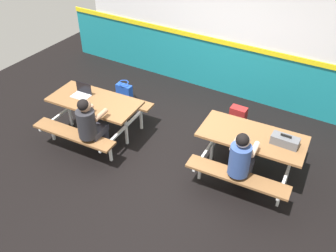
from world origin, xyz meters
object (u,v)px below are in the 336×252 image
object	(u,v)px
student_further	(241,159)
laptop_silver	(82,93)
tote_bag_bright	(124,92)
student_nearer	(90,124)
backpack_dark	(238,118)
picnic_table_right	(251,144)
toolbox_grey	(285,141)
picnic_table_left	(95,108)

from	to	relation	value
student_further	laptop_silver	xyz separation A→B (m)	(-3.04, 0.11, 0.08)
student_further	tote_bag_bright	world-z (taller)	student_further
student_nearer	tote_bag_bright	xyz separation A→B (m)	(-0.64, 1.74, -0.51)
student_further	laptop_silver	bearing A→B (deg)	177.86
student_nearer	backpack_dark	size ratio (longest dim) A/B	2.74
picnic_table_right	toolbox_grey	distance (m)	0.53
student_nearer	backpack_dark	distance (m)	2.75
picnic_table_right	tote_bag_bright	distance (m)	3.12
tote_bag_bright	student_nearer	bearing A→B (deg)	-69.77
picnic_table_right	backpack_dark	xyz separation A→B (m)	(-0.60, 1.05, -0.36)
student_nearer	tote_bag_bright	bearing A→B (deg)	110.23
toolbox_grey	tote_bag_bright	size ratio (longest dim) A/B	0.93
picnic_table_left	laptop_silver	bearing A→B (deg)	176.19
tote_bag_bright	student_further	bearing A→B (deg)	-23.13
student_further	laptop_silver	world-z (taller)	student_further
picnic_table_right	student_further	size ratio (longest dim) A/B	1.37
picnic_table_right	toolbox_grey	bearing A→B (deg)	3.68
laptop_silver	tote_bag_bright	world-z (taller)	laptop_silver
laptop_silver	picnic_table_left	bearing A→B (deg)	-3.81
backpack_dark	picnic_table_left	bearing A→B (deg)	-144.46
laptop_silver	toolbox_grey	world-z (taller)	laptop_silver
picnic_table_left	student_nearer	bearing A→B (deg)	-56.11
student_nearer	backpack_dark	world-z (taller)	student_nearer
toolbox_grey	backpack_dark	world-z (taller)	toolbox_grey
student_nearer	picnic_table_left	bearing A→B (deg)	123.89
picnic_table_right	student_nearer	distance (m)	2.57
picnic_table_right	backpack_dark	size ratio (longest dim) A/B	3.76
toolbox_grey	picnic_table_left	bearing A→B (deg)	-171.25
picnic_table_left	toolbox_grey	size ratio (longest dim) A/B	4.13
student_nearer	toolbox_grey	xyz separation A→B (m)	(2.84, 1.03, 0.10)
picnic_table_left	backpack_dark	bearing A→B (deg)	35.54
laptop_silver	tote_bag_bright	distance (m)	1.33
picnic_table_right	tote_bag_bright	world-z (taller)	picnic_table_right
picnic_table_right	backpack_dark	distance (m)	1.26
toolbox_grey	student_further	bearing A→B (deg)	-126.81
picnic_table_left	student_further	bearing A→B (deg)	-1.96
student_nearer	student_further	xyz separation A→B (m)	(2.40, 0.44, 0.00)
laptop_silver	picnic_table_right	bearing A→B (deg)	8.36
picnic_table_left	backpack_dark	xyz separation A→B (m)	(2.12, 1.51, -0.36)
laptop_silver	tote_bag_bright	xyz separation A→B (m)	(0.01, 1.18, -0.59)
picnic_table_left	student_further	size ratio (longest dim) A/B	1.37
student_further	toolbox_grey	distance (m)	0.74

